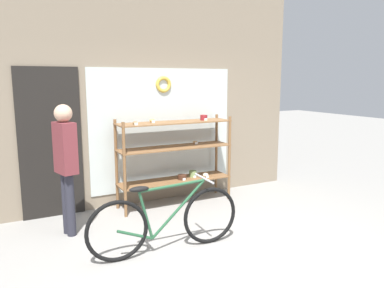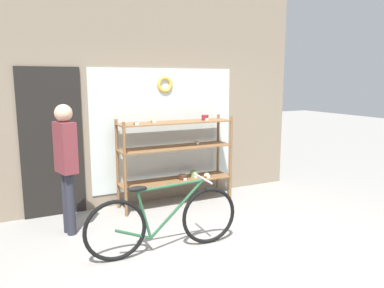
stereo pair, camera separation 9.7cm
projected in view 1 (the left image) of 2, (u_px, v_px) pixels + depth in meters
The scene contains 5 objects.
ground_plane at pixel (235, 262), 3.99m from camera, with size 30.00×30.00×0.00m, color gray.
storefront_facade at pixel (148, 96), 5.79m from camera, with size 5.14×0.13×3.44m.
display_case at pixel (176, 153), 5.76m from camera, with size 1.78×0.45×1.38m.
bicycle at pixel (166, 221), 4.18m from camera, with size 1.79×0.46×0.81m.
pedestrian at pixel (66, 160), 4.56m from camera, with size 0.25×0.36×1.63m.
Camera 1 is at (-2.13, -3.08, 1.92)m, focal length 35.00 mm.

